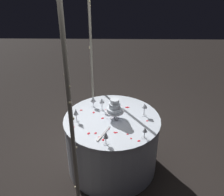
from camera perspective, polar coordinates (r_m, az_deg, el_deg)
name	(u,v)px	position (r m, az deg, el deg)	size (l,w,h in m)	color
ground_plane	(112,165)	(3.53, 0.00, -14.94)	(12.00, 12.00, 0.00)	black
decorative_arch	(83,63)	(2.74, -6.57, 7.80)	(1.82, 0.06, 2.31)	#B7B29E
main_table	(112,143)	(3.27, 0.00, -10.17)	(1.18, 1.18, 0.76)	silver
tiered_cake	(115,108)	(2.96, 0.60, -2.21)	(0.22, 0.22, 0.27)	silver
wine_glass_0	(93,100)	(3.23, -4.31, -0.34)	(0.07, 0.07, 0.15)	silver
wine_glass_1	(76,112)	(2.97, -8.21, -3.22)	(0.06, 0.06, 0.17)	silver
wine_glass_2	(145,130)	(2.72, 7.43, -7.28)	(0.06, 0.06, 0.13)	silver
wine_glass_3	(102,101)	(3.15, -2.33, -0.74)	(0.06, 0.06, 0.17)	silver
wine_glass_4	(106,135)	(2.60, -1.42, -8.50)	(0.06, 0.06, 0.16)	silver
wine_glass_5	(145,106)	(3.06, 7.39, -1.89)	(0.07, 0.07, 0.16)	silver
cake_knife	(103,134)	(2.79, -2.10, -8.27)	(0.28, 0.14, 0.01)	silver
rose_petal_0	(108,129)	(2.87, -0.86, -6.98)	(0.04, 0.03, 0.00)	red
rose_petal_1	(103,118)	(3.05, -2.16, -4.65)	(0.04, 0.03, 0.00)	red
rose_petal_2	(117,132)	(2.82, 1.05, -7.83)	(0.03, 0.02, 0.00)	red
rose_petal_3	(127,107)	(3.26, 3.33, -2.14)	(0.04, 0.03, 0.00)	red
rose_petal_4	(117,111)	(3.19, 1.18, -2.88)	(0.02, 0.02, 0.00)	red
rose_petal_5	(115,133)	(2.82, 0.63, -7.85)	(0.03, 0.02, 0.00)	red
rose_petal_6	(99,137)	(2.76, -2.86, -8.85)	(0.03, 0.02, 0.00)	red
rose_petal_7	(128,107)	(3.27, 3.67, -2.10)	(0.04, 0.03, 0.00)	red
rose_petal_8	(106,110)	(3.21, -1.33, -2.70)	(0.03, 0.02, 0.00)	red
rose_petal_9	(96,133)	(2.81, -3.75, -7.95)	(0.03, 0.02, 0.00)	red
rose_petal_10	(103,140)	(2.72, -2.03, -9.47)	(0.04, 0.03, 0.00)	red
rose_petal_11	(139,141)	(2.72, 6.12, -9.65)	(0.04, 0.02, 0.00)	red
rose_petal_12	(73,127)	(2.93, -8.76, -6.54)	(0.04, 0.03, 0.00)	red
rose_petal_13	(94,112)	(3.16, -4.20, -3.30)	(0.04, 0.03, 0.00)	red
rose_petal_14	(147,121)	(3.03, 7.95, -5.16)	(0.03, 0.02, 0.00)	red
rose_petal_15	(81,110)	(3.23, -7.01, -2.75)	(0.04, 0.02, 0.00)	red
rose_petal_16	(131,138)	(2.74, 4.35, -9.13)	(0.03, 0.02, 0.00)	red
rose_petal_17	(121,106)	(3.28, 2.09, -1.90)	(0.04, 0.03, 0.00)	red
rose_petal_18	(128,134)	(2.80, 3.56, -8.20)	(0.02, 0.02, 0.00)	red
rose_petal_19	(89,133)	(2.82, -5.33, -8.01)	(0.04, 0.03, 0.00)	red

